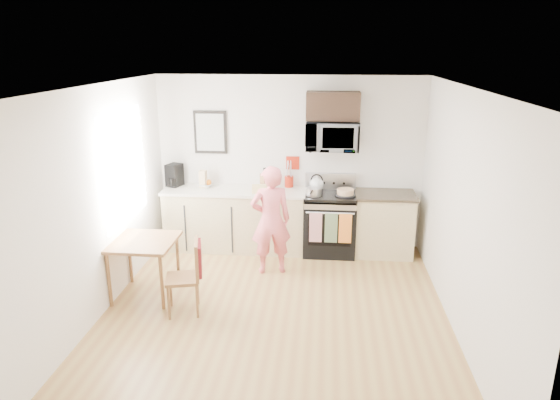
# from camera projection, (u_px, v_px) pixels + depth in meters

# --- Properties ---
(floor) EXTENTS (4.60, 4.60, 0.00)m
(floor) POSITION_uv_depth(u_px,v_px,m) (274.00, 317.00, 5.77)
(floor) COLOR olive
(floor) RESTS_ON ground
(back_wall) EXTENTS (4.00, 0.04, 2.60)m
(back_wall) POSITION_uv_depth(u_px,v_px,m) (289.00, 163.00, 7.57)
(back_wall) COLOR white
(back_wall) RESTS_ON floor
(front_wall) EXTENTS (4.00, 0.04, 2.60)m
(front_wall) POSITION_uv_depth(u_px,v_px,m) (236.00, 323.00, 3.20)
(front_wall) COLOR white
(front_wall) RESTS_ON floor
(left_wall) EXTENTS (0.04, 4.60, 2.60)m
(left_wall) POSITION_uv_depth(u_px,v_px,m) (96.00, 205.00, 5.56)
(left_wall) COLOR white
(left_wall) RESTS_ON floor
(right_wall) EXTENTS (0.04, 4.60, 2.60)m
(right_wall) POSITION_uv_depth(u_px,v_px,m) (464.00, 216.00, 5.21)
(right_wall) COLOR white
(right_wall) RESTS_ON floor
(ceiling) EXTENTS (4.00, 4.60, 0.04)m
(ceiling) POSITION_uv_depth(u_px,v_px,m) (273.00, 87.00, 5.00)
(ceiling) COLOR white
(ceiling) RESTS_ON back_wall
(window) EXTENTS (0.06, 1.40, 1.50)m
(window) POSITION_uv_depth(u_px,v_px,m) (125.00, 167.00, 6.25)
(window) COLOR silver
(window) RESTS_ON left_wall
(cabinet_left) EXTENTS (2.10, 0.60, 0.90)m
(cabinet_left) POSITION_uv_depth(u_px,v_px,m) (235.00, 220.00, 7.61)
(cabinet_left) COLOR tan
(cabinet_left) RESTS_ON floor
(countertop_left) EXTENTS (2.14, 0.64, 0.04)m
(countertop_left) POSITION_uv_depth(u_px,v_px,m) (235.00, 191.00, 7.47)
(countertop_left) COLOR #EDE4CC
(countertop_left) RESTS_ON cabinet_left
(cabinet_right) EXTENTS (0.84, 0.60, 0.90)m
(cabinet_right) POSITION_uv_depth(u_px,v_px,m) (383.00, 225.00, 7.41)
(cabinet_right) COLOR tan
(cabinet_right) RESTS_ON floor
(countertop_right) EXTENTS (0.88, 0.64, 0.04)m
(countertop_right) POSITION_uv_depth(u_px,v_px,m) (385.00, 195.00, 7.27)
(countertop_right) COLOR black
(countertop_right) RESTS_ON cabinet_right
(range) EXTENTS (0.76, 0.70, 1.16)m
(range) POSITION_uv_depth(u_px,v_px,m) (329.00, 225.00, 7.46)
(range) COLOR black
(range) RESTS_ON floor
(microwave) EXTENTS (0.76, 0.51, 0.42)m
(microwave) POSITION_uv_depth(u_px,v_px,m) (332.00, 136.00, 7.17)
(microwave) COLOR #B8B8BE
(microwave) RESTS_ON back_wall
(upper_cabinet) EXTENTS (0.76, 0.35, 0.40)m
(upper_cabinet) POSITION_uv_depth(u_px,v_px,m) (333.00, 106.00, 7.09)
(upper_cabinet) COLOR black
(upper_cabinet) RESTS_ON back_wall
(wall_art) EXTENTS (0.50, 0.04, 0.65)m
(wall_art) POSITION_uv_depth(u_px,v_px,m) (210.00, 132.00, 7.52)
(wall_art) COLOR black
(wall_art) RESTS_ON back_wall
(wall_trivet) EXTENTS (0.20, 0.02, 0.20)m
(wall_trivet) POSITION_uv_depth(u_px,v_px,m) (293.00, 163.00, 7.55)
(wall_trivet) COLOR #AB210E
(wall_trivet) RESTS_ON back_wall
(person) EXTENTS (0.62, 0.49, 1.51)m
(person) POSITION_uv_depth(u_px,v_px,m) (271.00, 220.00, 6.71)
(person) COLOR #D73B4E
(person) RESTS_ON floor
(dining_table) EXTENTS (0.78, 0.78, 0.73)m
(dining_table) POSITION_uv_depth(u_px,v_px,m) (143.00, 247.00, 6.09)
(dining_table) COLOR brown
(dining_table) RESTS_ON floor
(chair) EXTENTS (0.49, 0.45, 0.89)m
(chair) POSITION_uv_depth(u_px,v_px,m) (193.00, 267.00, 5.73)
(chair) COLOR brown
(chair) RESTS_ON floor
(knife_block) EXTENTS (0.16, 0.17, 0.22)m
(knife_block) POSITION_uv_depth(u_px,v_px,m) (265.00, 181.00, 7.47)
(knife_block) COLOR brown
(knife_block) RESTS_ON countertop_left
(utensil_crock) EXTENTS (0.13, 0.13, 0.40)m
(utensil_crock) POSITION_uv_depth(u_px,v_px,m) (289.00, 177.00, 7.56)
(utensil_crock) COLOR #AB210E
(utensil_crock) RESTS_ON countertop_left
(fruit_bowl) EXTENTS (0.28, 0.28, 0.11)m
(fruit_bowl) POSITION_uv_depth(u_px,v_px,m) (206.00, 184.00, 7.59)
(fruit_bowl) COLOR white
(fruit_bowl) RESTS_ON countertop_left
(milk_carton) EXTENTS (0.11, 0.11, 0.26)m
(milk_carton) POSITION_uv_depth(u_px,v_px,m) (203.00, 179.00, 7.54)
(milk_carton) COLOR tan
(milk_carton) RESTS_ON countertop_left
(coffee_maker) EXTENTS (0.26, 0.31, 0.34)m
(coffee_maker) POSITION_uv_depth(u_px,v_px,m) (174.00, 176.00, 7.61)
(coffee_maker) COLOR black
(coffee_maker) RESTS_ON countertop_left
(bread_bag) EXTENTS (0.31, 0.18, 0.11)m
(bread_bag) POSITION_uv_depth(u_px,v_px,m) (262.00, 189.00, 7.30)
(bread_bag) COLOR #D6BA70
(bread_bag) RESTS_ON countertop_left
(cake) EXTENTS (0.29, 0.29, 0.10)m
(cake) POSITION_uv_depth(u_px,v_px,m) (345.00, 192.00, 7.20)
(cake) COLOR black
(cake) RESTS_ON range
(kettle) EXTENTS (0.21, 0.21, 0.26)m
(kettle) POSITION_uv_depth(u_px,v_px,m) (317.00, 184.00, 7.40)
(kettle) COLOR white
(kettle) RESTS_ON range
(pot) EXTENTS (0.23, 0.38, 0.11)m
(pot) POSITION_uv_depth(u_px,v_px,m) (314.00, 192.00, 7.20)
(pot) COLOR #B8B8BE
(pot) RESTS_ON range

